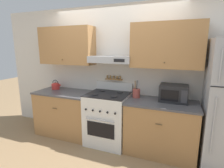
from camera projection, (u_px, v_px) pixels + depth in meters
name	position (u px, v px, depth m)	size (l,w,h in m)	color
ground_plane	(101.00, 150.00, 3.07)	(16.00, 16.00, 0.00)	#937551
wall_back	(114.00, 64.00, 3.34)	(5.20, 0.46, 2.55)	silver
counter_left	(66.00, 112.00, 3.63)	(1.16, 0.67, 0.90)	#AD7A47
counter_right	(160.00, 127.00, 2.95)	(1.16, 0.67, 0.90)	#AD7A47
stove_range	(108.00, 118.00, 3.27)	(0.74, 0.70, 1.11)	white
tea_kettle	(56.00, 86.00, 3.74)	(0.22, 0.17, 0.20)	red
microwave	(174.00, 93.00, 2.89)	(0.45, 0.37, 0.27)	#232326
utensil_crock	(136.00, 93.00, 3.11)	(0.13, 0.13, 0.31)	#B24C42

